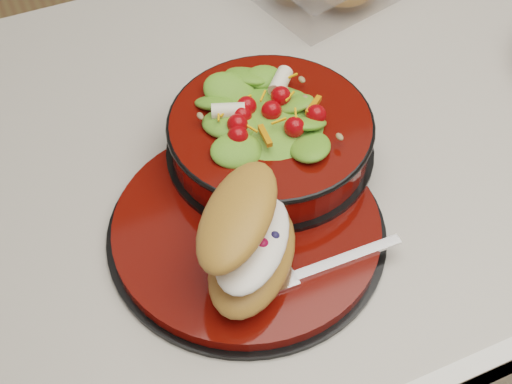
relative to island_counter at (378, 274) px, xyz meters
name	(u,v)px	position (x,y,z in m)	size (l,w,h in m)	color
island_counter	(378,274)	(0.00, 0.00, 0.00)	(1.24, 0.74, 0.90)	silver
dinner_plate	(248,228)	(-0.31, -0.13, 0.46)	(0.30, 0.30, 0.02)	black
salad_bowl	(270,129)	(-0.24, -0.04, 0.50)	(0.24, 0.24, 0.10)	black
croissant	(250,239)	(-0.32, -0.18, 0.51)	(0.16, 0.18, 0.09)	#CD7F3E
fork	(327,265)	(-0.25, -0.21, 0.47)	(0.16, 0.02, 0.00)	silver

